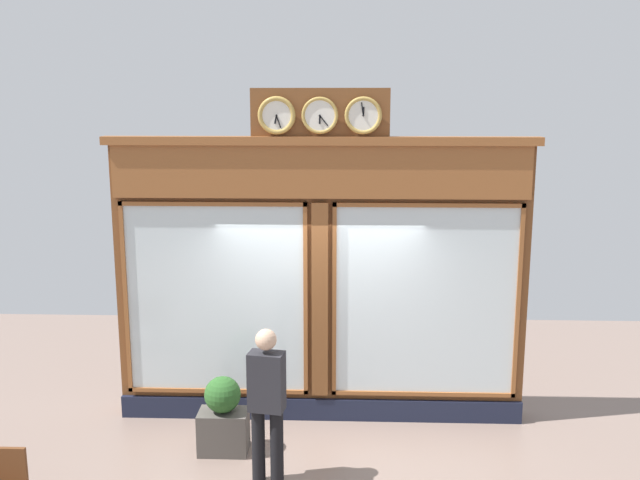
# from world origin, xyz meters

# --- Properties ---
(shop_facade) EXTENTS (5.13, 0.42, 4.10)m
(shop_facade) POSITION_xyz_m (0.00, -0.12, 1.80)
(shop_facade) COLOR brown
(shop_facade) RESTS_ON ground_plane
(pedestrian) EXTENTS (0.39, 0.28, 1.69)m
(pedestrian) POSITION_xyz_m (0.49, 1.51, 0.93)
(pedestrian) COLOR black
(pedestrian) RESTS_ON ground_plane
(planter_box) EXTENTS (0.56, 0.36, 0.49)m
(planter_box) POSITION_xyz_m (1.07, 0.88, 0.25)
(planter_box) COLOR #4C4742
(planter_box) RESTS_ON ground_plane
(planter_shrub) EXTENTS (0.41, 0.41, 0.41)m
(planter_shrub) POSITION_xyz_m (1.07, 0.88, 0.70)
(planter_shrub) COLOR #285623
(planter_shrub) RESTS_ON planter_box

